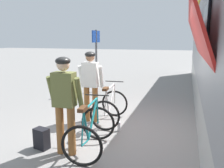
{
  "coord_description": "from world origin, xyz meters",
  "views": [
    {
      "loc": [
        1.19,
        -4.55,
        2.05
      ],
      "look_at": [
        -0.39,
        0.2,
        1.05
      ],
      "focal_mm": 36.03,
      "sensor_mm": 36.0,
      "label": 1
    }
  ],
  "objects_px": {
    "cyclist_far_in_white": "(91,81)",
    "backpack_on_platform": "(42,139)",
    "platform_sign_post": "(96,51)",
    "bicycle_near_teal": "(91,131)",
    "bicycle_far_white": "(110,107)",
    "water_bottle_near_the_bikes": "(119,127)",
    "cyclist_near_in_olive": "(65,98)"
  },
  "relations": [
    {
      "from": "cyclist_far_in_white",
      "to": "backpack_on_platform",
      "type": "distance_m",
      "value": 1.87
    },
    {
      "from": "backpack_on_platform",
      "to": "platform_sign_post",
      "type": "height_order",
      "value": "platform_sign_post"
    },
    {
      "from": "bicycle_near_teal",
      "to": "platform_sign_post",
      "type": "xyz_separation_m",
      "value": [
        -1.74,
        4.54,
        1.22
      ]
    },
    {
      "from": "cyclist_far_in_white",
      "to": "bicycle_near_teal",
      "type": "bearing_deg",
      "value": -66.65
    },
    {
      "from": "bicycle_near_teal",
      "to": "bicycle_far_white",
      "type": "bearing_deg",
      "value": 95.36
    },
    {
      "from": "cyclist_far_in_white",
      "to": "backpack_on_platform",
      "type": "relative_size",
      "value": 4.4
    },
    {
      "from": "water_bottle_near_the_bikes",
      "to": "platform_sign_post",
      "type": "distance_m",
      "value": 4.25
    },
    {
      "from": "cyclist_far_in_white",
      "to": "water_bottle_near_the_bikes",
      "type": "distance_m",
      "value": 1.32
    },
    {
      "from": "cyclist_near_in_olive",
      "to": "bicycle_near_teal",
      "type": "bearing_deg",
      "value": 26.94
    },
    {
      "from": "bicycle_far_white",
      "to": "water_bottle_near_the_bikes",
      "type": "xyz_separation_m",
      "value": [
        0.36,
        -0.42,
        -0.3
      ]
    },
    {
      "from": "cyclist_far_in_white",
      "to": "platform_sign_post",
      "type": "height_order",
      "value": "platform_sign_post"
    },
    {
      "from": "bicycle_near_teal",
      "to": "backpack_on_platform",
      "type": "relative_size",
      "value": 2.87
    },
    {
      "from": "cyclist_near_in_olive",
      "to": "water_bottle_near_the_bikes",
      "type": "distance_m",
      "value": 1.71
    },
    {
      "from": "backpack_on_platform",
      "to": "water_bottle_near_the_bikes",
      "type": "bearing_deg",
      "value": 59.54
    },
    {
      "from": "cyclist_near_in_olive",
      "to": "bicycle_far_white",
      "type": "distance_m",
      "value": 1.84
    },
    {
      "from": "water_bottle_near_the_bikes",
      "to": "platform_sign_post",
      "type": "xyz_separation_m",
      "value": [
        -1.96,
        3.46,
        1.52
      ]
    },
    {
      "from": "cyclist_near_in_olive",
      "to": "platform_sign_post",
      "type": "relative_size",
      "value": 0.73
    },
    {
      "from": "water_bottle_near_the_bikes",
      "to": "platform_sign_post",
      "type": "height_order",
      "value": "platform_sign_post"
    },
    {
      "from": "water_bottle_near_the_bikes",
      "to": "platform_sign_post",
      "type": "relative_size",
      "value": 0.09
    },
    {
      "from": "cyclist_near_in_olive",
      "to": "water_bottle_near_the_bikes",
      "type": "relative_size",
      "value": 8.35
    },
    {
      "from": "cyclist_near_in_olive",
      "to": "cyclist_far_in_white",
      "type": "height_order",
      "value": "same"
    },
    {
      "from": "platform_sign_post",
      "to": "backpack_on_platform",
      "type": "bearing_deg",
      "value": -80.3
    },
    {
      "from": "backpack_on_platform",
      "to": "cyclist_far_in_white",
      "type": "bearing_deg",
      "value": 91.22
    },
    {
      "from": "cyclist_near_in_olive",
      "to": "backpack_on_platform",
      "type": "relative_size",
      "value": 4.4
    },
    {
      "from": "bicycle_far_white",
      "to": "backpack_on_platform",
      "type": "relative_size",
      "value": 2.82
    },
    {
      "from": "cyclist_near_in_olive",
      "to": "water_bottle_near_the_bikes",
      "type": "xyz_separation_m",
      "value": [
        0.61,
        1.28,
        -0.95
      ]
    },
    {
      "from": "cyclist_near_in_olive",
      "to": "platform_sign_post",
      "type": "bearing_deg",
      "value": 105.9
    },
    {
      "from": "bicycle_near_teal",
      "to": "platform_sign_post",
      "type": "height_order",
      "value": "platform_sign_post"
    },
    {
      "from": "cyclist_near_in_olive",
      "to": "cyclist_far_in_white",
      "type": "distance_m",
      "value": 1.67
    },
    {
      "from": "bicycle_near_teal",
      "to": "platform_sign_post",
      "type": "relative_size",
      "value": 0.48
    },
    {
      "from": "bicycle_near_teal",
      "to": "platform_sign_post",
      "type": "distance_m",
      "value": 5.01
    },
    {
      "from": "cyclist_far_in_white",
      "to": "platform_sign_post",
      "type": "xyz_separation_m",
      "value": [
        -1.12,
        3.09,
        0.57
      ]
    }
  ]
}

